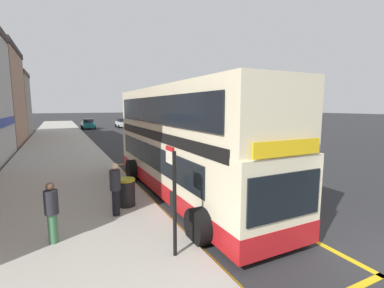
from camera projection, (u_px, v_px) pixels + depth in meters
name	position (u px, v px, depth m)	size (l,w,h in m)	color
ground_plane	(120.00, 135.00, 34.69)	(260.00, 260.00, 0.00)	#28282B
pavement_near	(59.00, 137.00, 31.61)	(6.00, 76.00, 0.14)	#A39E93
double_decker_bus	(183.00, 145.00, 11.12)	(3.20, 11.35, 4.40)	beige
bus_bay_markings	(184.00, 193.00, 11.39)	(3.15, 14.13, 0.01)	gold
bus_stop_sign	(173.00, 192.00, 6.27)	(0.09, 0.51, 2.57)	black
parked_car_teal_distant	(88.00, 124.00, 43.89)	(2.09, 4.20, 1.62)	#196066
parked_car_white_behind	(123.00, 123.00, 46.73)	(2.09, 4.20, 1.62)	silver
pedestrian_waiting_near_sign	(115.00, 187.00, 8.64)	(0.34, 0.34, 1.72)	black
pedestrian_further_back	(52.00, 210.00, 6.89)	(0.34, 0.34, 1.60)	#3F724C
litter_bin	(127.00, 192.00, 9.54)	(0.62, 0.62, 0.98)	black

